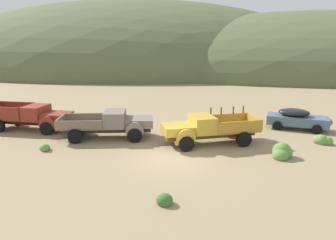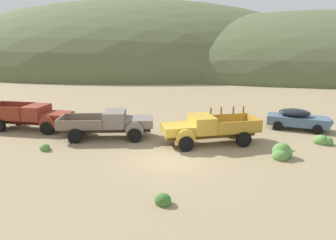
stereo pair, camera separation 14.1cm
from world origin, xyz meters
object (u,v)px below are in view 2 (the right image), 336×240
(truck_primer_gray, at_px, (114,124))
(truck_faded_yellow, at_px, (204,129))
(truck_rust_red, at_px, (35,117))
(car_chalk_blue, at_px, (299,119))

(truck_primer_gray, relative_size, truck_faded_yellow, 1.00)
(truck_rust_red, height_order, truck_primer_gray, truck_rust_red)
(truck_rust_red, bearing_deg, truck_primer_gray, -6.70)
(truck_primer_gray, distance_m, car_chalk_blue, 13.85)
(truck_rust_red, relative_size, truck_primer_gray, 1.00)
(truck_rust_red, height_order, car_chalk_blue, truck_rust_red)
(car_chalk_blue, bearing_deg, truck_faded_yellow, -134.06)
(truck_primer_gray, xyz_separation_m, car_chalk_blue, (13.49, 3.13, -0.18))
(truck_rust_red, distance_m, car_chalk_blue, 19.98)
(truck_primer_gray, bearing_deg, truck_faded_yellow, -15.49)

